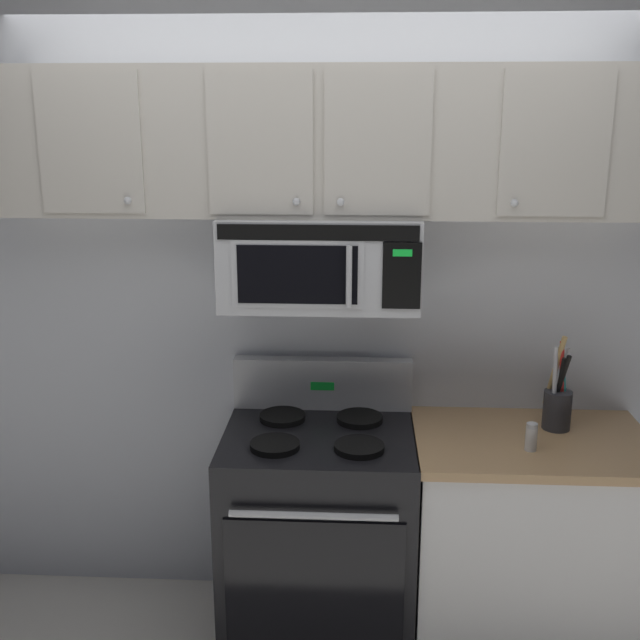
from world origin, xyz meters
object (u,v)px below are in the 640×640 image
(over_range_microwave, at_px, (321,261))
(salt_shaker, at_px, (531,437))
(stove_range, at_px, (319,531))
(utensil_crock_charcoal, at_px, (557,403))

(over_range_microwave, bearing_deg, salt_shaker, -15.57)
(stove_range, bearing_deg, utensil_crock_charcoal, 6.49)
(stove_range, distance_m, utensil_crock_charcoal, 1.10)
(stove_range, relative_size, utensil_crock_charcoal, 2.85)
(stove_range, bearing_deg, salt_shaker, -7.65)
(stove_range, height_order, utensil_crock_charcoal, utensil_crock_charcoal)
(over_range_microwave, distance_m, salt_shaker, 1.04)
(over_range_microwave, distance_m, utensil_crock_charcoal, 1.11)
(over_range_microwave, bearing_deg, utensil_crock_charcoal, -0.51)
(utensil_crock_charcoal, relative_size, salt_shaker, 3.63)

